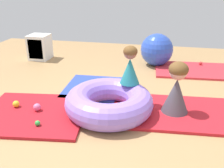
# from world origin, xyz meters

# --- Properties ---
(ground_plane) EXTENTS (8.00, 8.00, 0.00)m
(ground_plane) POSITION_xyz_m (0.00, 0.00, 0.00)
(ground_plane) COLOR tan
(gym_mat_front) EXTENTS (1.19, 1.06, 0.04)m
(gym_mat_front) POSITION_xyz_m (-0.31, 0.76, 0.02)
(gym_mat_front) COLOR #2D47B7
(gym_mat_front) RESTS_ON ground
(gym_mat_far_left) EXTENTS (1.55, 1.36, 0.04)m
(gym_mat_far_left) POSITION_xyz_m (-0.97, -0.27, 0.02)
(gym_mat_far_left) COLOR #B21923
(gym_mat_far_left) RESTS_ON ground
(gym_mat_far_right) EXTENTS (1.83, 1.10, 0.04)m
(gym_mat_far_right) POSITION_xyz_m (1.46, 2.04, 0.02)
(gym_mat_far_right) COLOR red
(gym_mat_far_right) RESTS_ON ground
(gym_mat_center_rear) EXTENTS (1.79, 1.15, 0.04)m
(gym_mat_center_rear) POSITION_xyz_m (0.92, 0.17, 0.02)
(gym_mat_center_rear) COLOR red
(gym_mat_center_rear) RESTS_ON ground
(inflatable_cushion) EXTENTS (1.21, 1.21, 0.35)m
(inflatable_cushion) POSITION_xyz_m (0.03, -0.01, 0.18)
(inflatable_cushion) COLOR #9975EA
(inflatable_cushion) RESTS_ON ground
(child_in_teal) EXTENTS (0.33, 0.33, 0.55)m
(child_in_teal) POSITION_xyz_m (0.27, 0.30, 0.62)
(child_in_teal) COLOR teal
(child_in_teal) RESTS_ON inflatable_cushion
(adult_seated) EXTENTS (0.52, 0.52, 0.72)m
(adult_seated) POSITION_xyz_m (0.92, 0.17, 0.39)
(adult_seated) COLOR #4C4751
(adult_seated) RESTS_ON gym_mat_center_rear
(play_ball_yellow) EXTENTS (0.10, 0.10, 0.10)m
(play_ball_yellow) POSITION_xyz_m (-1.29, -0.18, 0.09)
(play_ball_yellow) COLOR yellow
(play_ball_yellow) RESTS_ON gym_mat_far_left
(play_ball_red) EXTENTS (0.07, 0.07, 0.07)m
(play_ball_red) POSITION_xyz_m (1.50, 2.35, 0.08)
(play_ball_red) COLOR red
(play_ball_red) RESTS_ON gym_mat_far_right
(play_ball_green) EXTENTS (0.07, 0.07, 0.07)m
(play_ball_green) POSITION_xyz_m (-0.76, -0.57, 0.07)
(play_ball_green) COLOR green
(play_ball_green) RESTS_ON gym_mat_far_left
(play_ball_pink) EXTENTS (0.11, 0.11, 0.11)m
(play_ball_pink) POSITION_xyz_m (-0.95, -0.22, 0.09)
(play_ball_pink) COLOR pink
(play_ball_pink) RESTS_ON gym_mat_far_left
(exercise_ball_large) EXTENTS (0.68, 0.68, 0.68)m
(exercise_ball_large) POSITION_xyz_m (0.56, 2.26, 0.34)
(exercise_ball_large) COLOR blue
(exercise_ball_large) RESTS_ON ground
(storage_cube) EXTENTS (0.44, 0.44, 0.56)m
(storage_cube) POSITION_xyz_m (-2.09, 2.15, 0.28)
(storage_cube) COLOR white
(storage_cube) RESTS_ON ground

